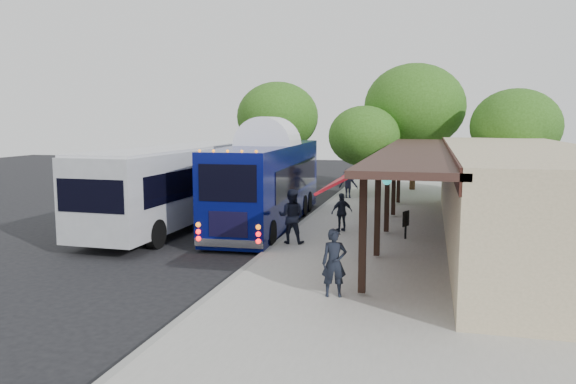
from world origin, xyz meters
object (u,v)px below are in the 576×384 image
Objects in this scene: city_bus at (179,182)px; ped_c at (342,212)px; ped_d at (348,183)px; ped_b at (291,216)px; ped_a at (334,263)px; sign_board at (406,220)px; coach_bus at (268,179)px.

ped_c is at bearing -2.26° from city_bus.
city_bus is at bearing -37.75° from ped_c.
ped_d is (6.08, 9.12, -0.91)m from city_bus.
city_bus is 6.51× the size of ped_b.
ped_a is 7.53m from sign_board.
ped_a is at bearing 112.81° from ped_b.
city_bus is at bearing 119.79° from ped_a.
ped_c reaches higher than sign_board.
ped_c is 0.92× the size of ped_d.
ped_a reaches higher than ped_d.
sign_board is at bearing 126.92° from ped_c.
ped_d is at bearing -92.50° from ped_b.
ped_b reaches higher than sign_board.
city_bus is at bearing 58.35° from ped_d.
ped_b reaches higher than ped_d.
ped_a is (4.56, -9.75, -0.99)m from coach_bus.
city_bus is at bearing -28.91° from ped_b.
ped_b reaches higher than ped_c.
ped_c is (7.20, -0.46, -0.97)m from city_bus.
coach_bus is 4.65m from ped_b.
ped_c is (3.47, -1.49, -1.09)m from coach_bus.
ped_c is (-1.09, 8.26, -0.09)m from ped_a.
ped_d reaches higher than ped_c.
sign_board is (6.00, -2.36, -1.14)m from coach_bus.
sign_board is at bearing 111.27° from ped_d.
ped_a reaches higher than ped_c.
sign_board is at bearing 65.24° from ped_a.
ped_d is 1.58× the size of sign_board.
ped_c is 1.45× the size of sign_board.
coach_bus reaches higher than sign_board.
coach_bus is 6.54m from sign_board.
coach_bus is 6.00× the size of ped_b.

